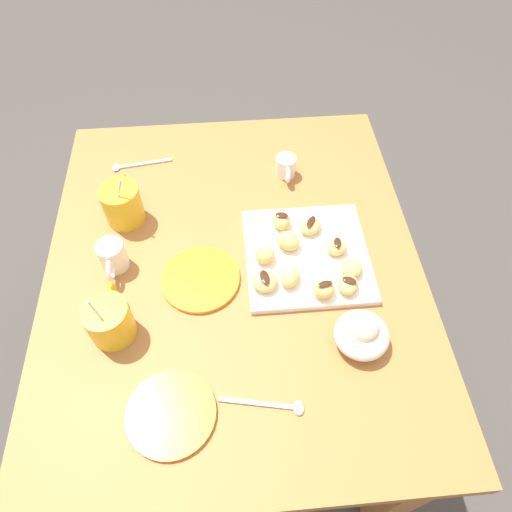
% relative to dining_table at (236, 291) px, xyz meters
% --- Properties ---
extents(ground_plane, '(8.00, 8.00, 0.00)m').
position_rel_dining_table_xyz_m(ground_plane, '(0.00, 0.00, -0.59)').
color(ground_plane, '#423D38').
extents(dining_table, '(1.02, 0.85, 0.72)m').
position_rel_dining_table_xyz_m(dining_table, '(0.00, 0.00, 0.00)').
color(dining_table, '#A36633').
rests_on(dining_table, ground_plane).
extents(pastry_plate_square, '(0.28, 0.28, 0.02)m').
position_rel_dining_table_xyz_m(pastry_plate_square, '(-0.00, -0.17, 0.13)').
color(pastry_plate_square, white).
rests_on(pastry_plate_square, dining_table).
extents(coffee_mug_mustard_left, '(0.13, 0.09, 0.14)m').
position_rel_dining_table_xyz_m(coffee_mug_mustard_left, '(-0.15, 0.25, 0.18)').
color(coffee_mug_mustard_left, gold).
rests_on(coffee_mug_mustard_left, dining_table).
extents(coffee_mug_mustard_right, '(0.13, 0.09, 0.15)m').
position_rel_dining_table_xyz_m(coffee_mug_mustard_right, '(0.16, 0.25, 0.18)').
color(coffee_mug_mustard_right, gold).
rests_on(coffee_mug_mustard_right, dining_table).
extents(cream_pitcher_white, '(0.10, 0.06, 0.07)m').
position_rel_dining_table_xyz_m(cream_pitcher_white, '(0.01, 0.27, 0.17)').
color(cream_pitcher_white, white).
rests_on(cream_pitcher_white, dining_table).
extents(ice_cream_bowl, '(0.11, 0.11, 0.08)m').
position_rel_dining_table_xyz_m(ice_cream_bowl, '(-0.22, -0.24, 0.16)').
color(ice_cream_bowl, white).
rests_on(ice_cream_bowl, dining_table).
extents(chocolate_sauce_pitcher, '(0.09, 0.05, 0.06)m').
position_rel_dining_table_xyz_m(chocolate_sauce_pitcher, '(0.28, -0.15, 0.16)').
color(chocolate_sauce_pitcher, white).
rests_on(chocolate_sauce_pitcher, dining_table).
extents(saucer_orange_left, '(0.18, 0.18, 0.01)m').
position_rel_dining_table_xyz_m(saucer_orange_left, '(-0.04, 0.08, 0.13)').
color(saucer_orange_left, orange).
rests_on(saucer_orange_left, dining_table).
extents(saucer_orange_right, '(0.17, 0.17, 0.01)m').
position_rel_dining_table_xyz_m(saucer_orange_right, '(-0.33, 0.13, 0.13)').
color(saucer_orange_right, orange).
rests_on(saucer_orange_right, dining_table).
extents(loose_spoon_near_saucer, '(0.05, 0.16, 0.01)m').
position_rel_dining_table_xyz_m(loose_spoon_near_saucer, '(-0.33, -0.05, 0.13)').
color(loose_spoon_near_saucer, silver).
rests_on(loose_spoon_near_saucer, dining_table).
extents(loose_spoon_by_plate, '(0.04, 0.16, 0.01)m').
position_rel_dining_table_xyz_m(loose_spoon_by_plate, '(0.34, 0.25, 0.13)').
color(loose_spoon_by_plate, silver).
rests_on(loose_spoon_by_plate, dining_table).
extents(beignet_0, '(0.05, 0.05, 0.03)m').
position_rel_dining_table_xyz_m(beignet_0, '(0.00, -0.23, 0.16)').
color(beignet_0, '#E5B260').
rests_on(beignet_0, pastry_plate_square).
extents(chocolate_drizzle_0, '(0.03, 0.02, 0.00)m').
position_rel_dining_table_xyz_m(chocolate_drizzle_0, '(0.00, -0.23, 0.17)').
color(chocolate_drizzle_0, '#381E11').
rests_on(chocolate_drizzle_0, beignet_0).
extents(beignet_1, '(0.07, 0.07, 0.04)m').
position_rel_dining_table_xyz_m(beignet_1, '(0.02, -0.13, 0.16)').
color(beignet_1, '#E5B260').
rests_on(beignet_1, pastry_plate_square).
extents(beignet_2, '(0.06, 0.05, 0.03)m').
position_rel_dining_table_xyz_m(beignet_2, '(-0.06, -0.26, 0.16)').
color(beignet_2, '#E5B260').
rests_on(beignet_2, pastry_plate_square).
extents(beignet_3, '(0.06, 0.05, 0.04)m').
position_rel_dining_table_xyz_m(beignet_3, '(0.09, -0.12, 0.16)').
color(beignet_3, '#E5B260').
rests_on(beignet_3, pastry_plate_square).
extents(chocolate_drizzle_3, '(0.02, 0.03, 0.00)m').
position_rel_dining_table_xyz_m(chocolate_drizzle_3, '(0.09, -0.12, 0.18)').
color(chocolate_drizzle_3, '#381E11').
rests_on(chocolate_drizzle_3, beignet_3).
extents(beignet_4, '(0.07, 0.06, 0.04)m').
position_rel_dining_table_xyz_m(beignet_4, '(-0.07, -0.12, 0.16)').
color(beignet_4, '#E5B260').
rests_on(beignet_4, pastry_plate_square).
extents(beignet_5, '(0.06, 0.06, 0.03)m').
position_rel_dining_table_xyz_m(beignet_5, '(-0.08, -0.06, 0.16)').
color(beignet_5, '#E5B260').
rests_on(beignet_5, pastry_plate_square).
extents(chocolate_drizzle_5, '(0.04, 0.02, 0.00)m').
position_rel_dining_table_xyz_m(chocolate_drizzle_5, '(-0.08, -0.06, 0.17)').
color(chocolate_drizzle_5, '#381E11').
rests_on(chocolate_drizzle_5, beignet_5).
extents(beignet_6, '(0.06, 0.06, 0.03)m').
position_rel_dining_table_xyz_m(beignet_6, '(-0.10, -0.24, 0.16)').
color(beignet_6, '#E5B260').
rests_on(beignet_6, pastry_plate_square).
extents(chocolate_drizzle_6, '(0.03, 0.03, 0.00)m').
position_rel_dining_table_xyz_m(chocolate_drizzle_6, '(-0.10, -0.24, 0.18)').
color(chocolate_drizzle_6, '#381E11').
rests_on(chocolate_drizzle_6, beignet_6).
extents(beignet_7, '(0.06, 0.06, 0.04)m').
position_rel_dining_table_xyz_m(beignet_7, '(-0.01, -0.07, 0.16)').
color(beignet_7, '#E5B260').
rests_on(beignet_7, pastry_plate_square).
extents(beignet_8, '(0.05, 0.05, 0.04)m').
position_rel_dining_table_xyz_m(beignet_8, '(-0.11, -0.19, 0.16)').
color(beignet_8, '#E5B260').
rests_on(beignet_8, pastry_plate_square).
extents(chocolate_drizzle_8, '(0.02, 0.03, 0.00)m').
position_rel_dining_table_xyz_m(chocolate_drizzle_8, '(-0.11, -0.19, 0.18)').
color(chocolate_drizzle_8, '#381E11').
rests_on(chocolate_drizzle_8, beignet_8).
extents(beignet_9, '(0.07, 0.07, 0.03)m').
position_rel_dining_table_xyz_m(beignet_9, '(0.07, -0.18, 0.16)').
color(beignet_9, '#E5B260').
rests_on(beignet_9, pastry_plate_square).
extents(chocolate_drizzle_9, '(0.04, 0.03, 0.00)m').
position_rel_dining_table_xyz_m(chocolate_drizzle_9, '(0.07, -0.18, 0.17)').
color(chocolate_drizzle_9, '#381E11').
rests_on(chocolate_drizzle_9, beignet_9).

